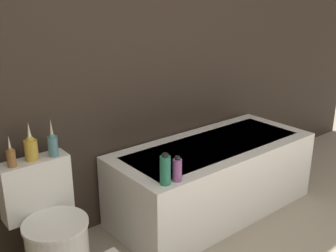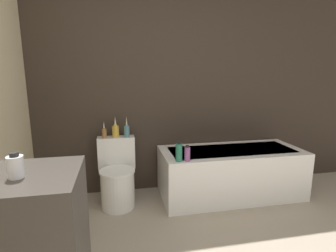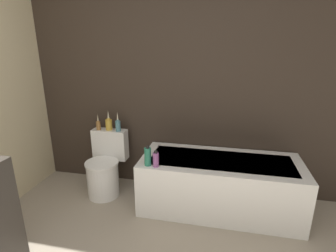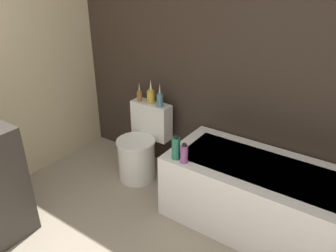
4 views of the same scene
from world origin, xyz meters
name	(u,v)px [view 2 (image 2 of 4)]	position (x,y,z in m)	size (l,w,h in m)	color
wall_back_tiled	(163,83)	(0.00, 2.34, 1.30)	(6.40, 0.06, 2.60)	#332821
bathtub	(230,172)	(0.72, 1.94, 0.28)	(1.61, 0.69, 0.55)	white
toilet	(117,178)	(-0.58, 1.98, 0.30)	(0.41, 0.51, 0.71)	white
soap_bottle_glass	(15,166)	(-1.06, 0.62, 0.96)	(0.08, 0.08, 0.13)	silver
vase_gold	(104,132)	(-0.70, 2.13, 0.77)	(0.05, 0.05, 0.19)	olive
vase_silver	(116,130)	(-0.58, 2.16, 0.79)	(0.08, 0.08, 0.23)	gold
vase_bronze	(127,130)	(-0.45, 2.13, 0.79)	(0.06, 0.06, 0.23)	teal
shampoo_bottle_tall	(179,152)	(0.03, 1.67, 0.64)	(0.07, 0.07, 0.20)	#267259
shampoo_bottle_short	(187,154)	(0.11, 1.66, 0.63)	(0.06, 0.06, 0.16)	#8C4C8C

